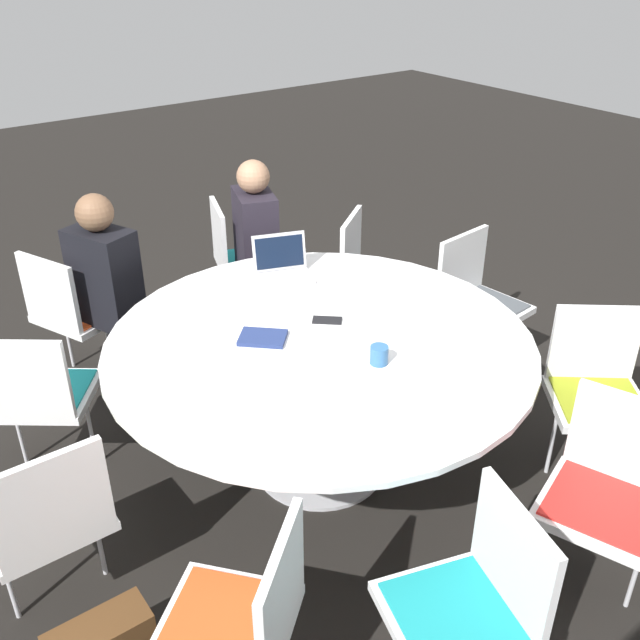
% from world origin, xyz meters
% --- Properties ---
extents(ground_plane, '(16.00, 16.00, 0.00)m').
position_xyz_m(ground_plane, '(0.00, 0.00, 0.00)').
color(ground_plane, black).
extents(conference_table, '(1.96, 1.96, 0.75)m').
position_xyz_m(conference_table, '(0.00, 0.00, 0.64)').
color(conference_table, '#B7B7BC').
rests_on(conference_table, ground_plane).
extents(chair_0, '(0.54, 0.55, 0.84)m').
position_xyz_m(chair_0, '(-0.47, -1.55, 0.50)').
color(chair_0, white).
rests_on(chair_0, ground_plane).
extents(chair_1, '(0.56, 0.57, 0.84)m').
position_xyz_m(chair_1, '(0.68, -1.47, 0.50)').
color(chair_1, white).
rests_on(chair_1, ground_plane).
extents(chair_2, '(0.60, 0.60, 0.84)m').
position_xyz_m(chair_2, '(1.09, -0.74, 0.50)').
color(chair_2, white).
rests_on(chair_2, ground_plane).
extents(chair_3, '(0.44, 0.42, 0.84)m').
position_xyz_m(chair_3, '(1.32, 0.08, 0.50)').
color(chair_3, white).
rests_on(chair_3, ground_plane).
extents(chair_4, '(0.61, 0.60, 0.84)m').
position_xyz_m(chair_4, '(0.96, 0.91, 0.50)').
color(chair_4, white).
rests_on(chair_4, ground_plane).
extents(chair_5, '(0.53, 0.54, 0.84)m').
position_xyz_m(chair_5, '(0.32, 1.28, 0.50)').
color(chair_5, white).
rests_on(chair_5, ground_plane).
extents(chair_6, '(0.54, 0.55, 0.84)m').
position_xyz_m(chair_6, '(-0.50, 1.22, 0.50)').
color(chair_6, white).
rests_on(chair_6, ground_plane).
extents(chair_7, '(0.61, 0.60, 0.84)m').
position_xyz_m(chair_7, '(-1.08, 0.77, 0.50)').
color(chair_7, white).
rests_on(chair_7, ground_plane).
extents(chair_8, '(0.48, 0.47, 0.84)m').
position_xyz_m(chair_8, '(-1.30, -0.21, 0.50)').
color(chair_8, white).
rests_on(chair_8, ground_plane).
extents(chair_9, '(0.60, 0.60, 0.84)m').
position_xyz_m(chair_9, '(-1.01, -0.85, 0.50)').
color(chair_9, white).
rests_on(chair_9, ground_plane).
extents(person_0, '(0.34, 0.41, 1.19)m').
position_xyz_m(person_0, '(-0.47, -1.30, 0.69)').
color(person_0, '#231E28').
rests_on(person_0, ground_plane).
extents(person_1, '(0.35, 0.42, 1.19)m').
position_xyz_m(person_1, '(0.51, -1.28, 0.69)').
color(person_1, black).
rests_on(person_1, ground_plane).
extents(laptop, '(0.35, 0.32, 0.21)m').
position_xyz_m(laptop, '(-0.23, -0.66, 0.80)').
color(laptop, silver).
rests_on(laptop, conference_table).
extents(spiral_notebook, '(0.26, 0.25, 0.02)m').
position_xyz_m(spiral_notebook, '(0.21, -0.15, 0.76)').
color(spiral_notebook, navy).
rests_on(spiral_notebook, conference_table).
extents(coffee_cup, '(0.08, 0.08, 0.08)m').
position_xyz_m(coffee_cup, '(-0.09, 0.31, 0.79)').
color(coffee_cup, '#33669E').
rests_on(coffee_cup, conference_table).
extents(cell_phone, '(0.15, 0.14, 0.01)m').
position_xyz_m(cell_phone, '(-0.13, -0.12, 0.75)').
color(cell_phone, black).
rests_on(cell_phone, conference_table).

